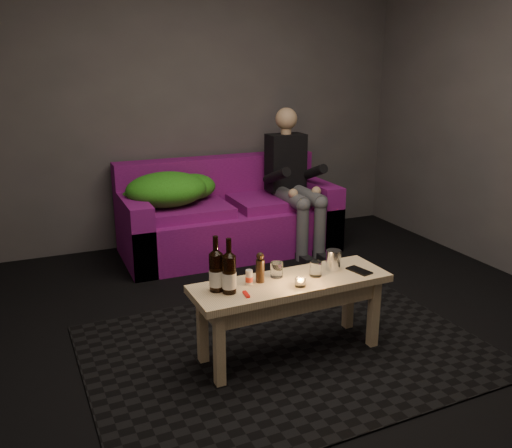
% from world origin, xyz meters
% --- Properties ---
extents(floor, '(4.50, 4.50, 0.00)m').
position_xyz_m(floor, '(0.00, 0.00, 0.00)').
color(floor, black).
rests_on(floor, ground).
extents(room, '(4.50, 4.50, 4.50)m').
position_xyz_m(room, '(0.00, 0.47, 1.64)').
color(room, silver).
rests_on(room, ground).
extents(rug, '(2.35, 1.75, 0.01)m').
position_xyz_m(rug, '(-0.20, -0.02, 0.01)').
color(rug, black).
rests_on(rug, floor).
extents(sofa, '(1.88, 0.85, 0.81)m').
position_xyz_m(sofa, '(0.11, 1.82, 0.29)').
color(sofa, '#720F6A').
rests_on(sofa, floor).
extents(green_blanket, '(0.83, 0.56, 0.28)m').
position_xyz_m(green_blanket, '(-0.41, 1.81, 0.61)').
color(green_blanket, '#2B7916').
rests_on(green_blanket, sofa).
extents(person, '(0.34, 0.78, 1.26)m').
position_xyz_m(person, '(0.68, 1.66, 0.65)').
color(person, black).
rests_on(person, sofa).
extents(coffee_table, '(1.16, 0.40, 0.47)m').
position_xyz_m(coffee_table, '(-0.20, -0.07, 0.39)').
color(coffee_table, tan).
rests_on(coffee_table, rug).
extents(beer_bottle_a, '(0.08, 0.08, 0.31)m').
position_xyz_m(beer_bottle_a, '(-0.64, -0.04, 0.58)').
color(beer_bottle_a, black).
rests_on(beer_bottle_a, coffee_table).
extents(beer_bottle_b, '(0.08, 0.08, 0.30)m').
position_xyz_m(beer_bottle_b, '(-0.58, -0.10, 0.58)').
color(beer_bottle_b, black).
rests_on(beer_bottle_b, coffee_table).
extents(salt_shaker, '(0.05, 0.05, 0.08)m').
position_xyz_m(salt_shaker, '(-0.44, -0.03, 0.51)').
color(salt_shaker, silver).
rests_on(salt_shaker, coffee_table).
extents(pepper_mill, '(0.05, 0.05, 0.13)m').
position_xyz_m(pepper_mill, '(-0.37, -0.03, 0.54)').
color(pepper_mill, black).
rests_on(pepper_mill, coffee_table).
extents(tumbler_back, '(0.09, 0.09, 0.09)m').
position_xyz_m(tumbler_back, '(-0.25, 0.01, 0.51)').
color(tumbler_back, white).
rests_on(tumbler_back, coffee_table).
extents(tealight, '(0.06, 0.06, 0.05)m').
position_xyz_m(tealight, '(-0.19, -0.17, 0.49)').
color(tealight, white).
rests_on(tealight, coffee_table).
extents(tumbler_front, '(0.08, 0.08, 0.09)m').
position_xyz_m(tumbler_front, '(-0.04, -0.07, 0.51)').
color(tumbler_front, white).
rests_on(tumbler_front, coffee_table).
extents(steel_cup, '(0.12, 0.12, 0.12)m').
position_xyz_m(steel_cup, '(0.10, -0.02, 0.53)').
color(steel_cup, silver).
rests_on(steel_cup, coffee_table).
extents(smartphone, '(0.11, 0.17, 0.01)m').
position_xyz_m(smartphone, '(0.23, -0.11, 0.47)').
color(smartphone, black).
rests_on(smartphone, coffee_table).
extents(red_lighter, '(0.03, 0.08, 0.01)m').
position_xyz_m(red_lighter, '(-0.51, -0.16, 0.48)').
color(red_lighter, red).
rests_on(red_lighter, coffee_table).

